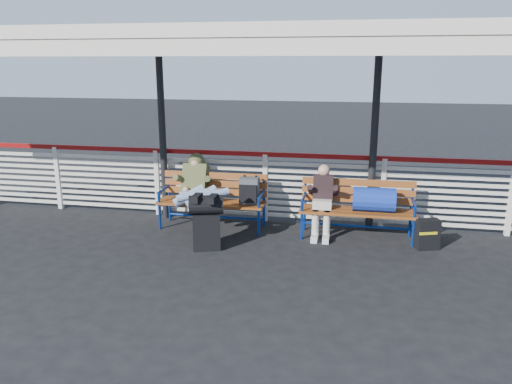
% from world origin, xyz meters
% --- Properties ---
extents(ground, '(60.00, 60.00, 0.00)m').
position_xyz_m(ground, '(0.00, 0.00, 0.00)').
color(ground, black).
rests_on(ground, ground).
extents(fence, '(12.08, 0.08, 1.24)m').
position_xyz_m(fence, '(0.00, 1.90, 0.66)').
color(fence, silver).
rests_on(fence, ground).
extents(canopy, '(12.60, 3.60, 3.16)m').
position_xyz_m(canopy, '(-0.00, 0.87, 3.04)').
color(canopy, silver).
rests_on(canopy, ground).
extents(luggage_stack, '(0.56, 0.41, 0.84)m').
position_xyz_m(luggage_stack, '(-0.61, 0.36, 0.46)').
color(luggage_stack, black).
rests_on(luggage_stack, ground).
extents(bench_left, '(1.80, 0.56, 0.92)m').
position_xyz_m(bench_left, '(-0.63, 1.40, 0.59)').
color(bench_left, brown).
rests_on(bench_left, ground).
extents(bench_right, '(1.80, 0.56, 0.92)m').
position_xyz_m(bench_right, '(1.73, 1.32, 0.61)').
color(bench_right, brown).
rests_on(bench_right, ground).
extents(traveler_man, '(0.94, 1.64, 0.77)m').
position_xyz_m(traveler_man, '(-0.96, 1.05, 0.71)').
color(traveler_man, '#8EA4C0').
rests_on(traveler_man, ground).
extents(companion_person, '(0.32, 0.66, 1.15)m').
position_xyz_m(companion_person, '(1.04, 1.32, 0.60)').
color(companion_person, beige).
rests_on(companion_person, ground).
extents(suitcase_side, '(0.37, 0.30, 0.46)m').
position_xyz_m(suitcase_side, '(2.64, 1.02, 0.23)').
color(suitcase_side, black).
rests_on(suitcase_side, ground).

